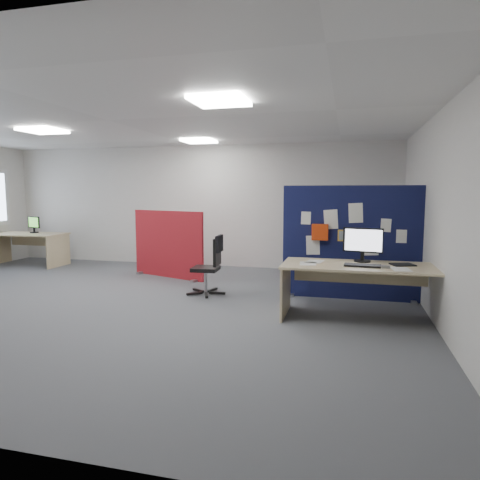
% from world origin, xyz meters
% --- Properties ---
extents(floor, '(9.00, 9.00, 0.00)m').
position_xyz_m(floor, '(0.00, 0.00, 0.00)').
color(floor, '#4D4F54').
rests_on(floor, ground).
extents(ceiling, '(9.00, 7.00, 0.02)m').
position_xyz_m(ceiling, '(0.00, 0.00, 2.70)').
color(ceiling, white).
rests_on(ceiling, wall_back).
extents(wall_back, '(9.00, 0.02, 2.70)m').
position_xyz_m(wall_back, '(0.00, 3.50, 1.35)').
color(wall_back, silver).
rests_on(wall_back, floor).
extents(wall_right, '(0.02, 7.00, 2.70)m').
position_xyz_m(wall_right, '(4.50, 0.00, 1.35)').
color(wall_right, silver).
rests_on(wall_right, floor).
extents(ceiling_lights, '(4.10, 4.10, 0.04)m').
position_xyz_m(ceiling_lights, '(0.33, 0.67, 2.67)').
color(ceiling_lights, white).
rests_on(ceiling_lights, ceiling).
extents(navy_divider, '(2.14, 0.30, 1.77)m').
position_xyz_m(navy_divider, '(3.47, 1.12, 0.88)').
color(navy_divider, '#10173B').
rests_on(navy_divider, floor).
extents(main_desk, '(2.00, 0.89, 0.73)m').
position_xyz_m(main_desk, '(3.58, 0.06, 0.57)').
color(main_desk, tan).
rests_on(main_desk, floor).
extents(monitor_main, '(0.52, 0.22, 0.46)m').
position_xyz_m(monitor_main, '(3.61, 0.28, 0.98)').
color(monitor_main, black).
rests_on(monitor_main, main_desk).
extents(keyboard, '(0.46, 0.21, 0.02)m').
position_xyz_m(keyboard, '(3.60, -0.10, 0.74)').
color(keyboard, black).
rests_on(keyboard, main_desk).
extents(mouse, '(0.10, 0.06, 0.03)m').
position_xyz_m(mouse, '(3.88, -0.16, 0.74)').
color(mouse, gray).
rests_on(mouse, main_desk).
extents(paper_tray, '(0.34, 0.30, 0.01)m').
position_xyz_m(paper_tray, '(4.11, 0.13, 0.74)').
color(paper_tray, black).
rests_on(paper_tray, main_desk).
extents(red_divider, '(1.66, 0.63, 1.30)m').
position_xyz_m(red_divider, '(0.01, 2.02, 0.64)').
color(red_divider, '#A9152F').
rests_on(red_divider, floor).
extents(second_desk, '(1.70, 0.85, 0.73)m').
position_xyz_m(second_desk, '(-3.68, 2.56, 0.56)').
color(second_desk, tan).
rests_on(second_desk, floor).
extents(monitor_second, '(0.40, 0.19, 0.37)m').
position_xyz_m(monitor_second, '(-3.61, 2.68, 0.94)').
color(monitor_second, black).
rests_on(monitor_second, second_desk).
extents(office_chair, '(0.62, 0.64, 0.96)m').
position_xyz_m(office_chair, '(1.28, 0.84, 0.55)').
color(office_chair, black).
rests_on(office_chair, floor).
extents(desk_papers, '(1.38, 0.65, 0.00)m').
position_xyz_m(desk_papers, '(3.32, -0.04, 0.73)').
color(desk_papers, white).
rests_on(desk_papers, main_desk).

